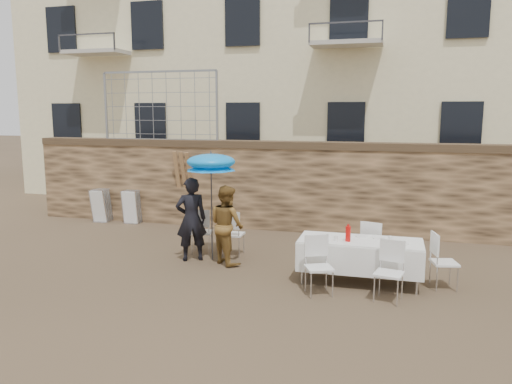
% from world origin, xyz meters
% --- Properties ---
extents(ground, '(80.00, 80.00, 0.00)m').
position_xyz_m(ground, '(0.00, 0.00, 0.00)').
color(ground, brown).
rests_on(ground, ground).
extents(stone_wall, '(13.00, 0.50, 2.20)m').
position_xyz_m(stone_wall, '(0.00, 5.00, 1.10)').
color(stone_wall, brown).
rests_on(stone_wall, ground).
extents(chain_link_fence, '(3.20, 0.06, 1.80)m').
position_xyz_m(chain_link_fence, '(-3.00, 5.00, 3.10)').
color(chain_link_fence, gray).
rests_on(chain_link_fence, stone_wall).
extents(man_suit, '(0.74, 0.66, 1.69)m').
position_xyz_m(man_suit, '(-0.86, 1.88, 0.84)').
color(man_suit, black).
rests_on(man_suit, ground).
extents(woman_dress, '(0.96, 0.93, 1.56)m').
position_xyz_m(woman_dress, '(-0.11, 1.88, 0.78)').
color(woman_dress, '#A67532').
rests_on(woman_dress, ground).
extents(umbrella, '(1.00, 1.00, 2.05)m').
position_xyz_m(umbrella, '(-0.46, 1.98, 1.93)').
color(umbrella, '#3F3F44').
rests_on(umbrella, ground).
extents(couple_chair_left, '(0.57, 0.57, 0.96)m').
position_xyz_m(couple_chair_left, '(-0.86, 2.43, 0.48)').
color(couple_chair_left, white).
rests_on(couple_chair_left, ground).
extents(couple_chair_right, '(0.48, 0.48, 0.96)m').
position_xyz_m(couple_chair_right, '(-0.16, 2.43, 0.48)').
color(couple_chair_right, white).
rests_on(couple_chair_right, ground).
extents(banquet_table, '(2.10, 0.85, 0.78)m').
position_xyz_m(banquet_table, '(2.50, 1.39, 0.73)').
color(banquet_table, white).
rests_on(banquet_table, ground).
extents(soda_bottle, '(0.09, 0.09, 0.26)m').
position_xyz_m(soda_bottle, '(2.30, 1.24, 0.91)').
color(soda_bottle, red).
rests_on(soda_bottle, banquet_table).
extents(table_chair_front_left, '(0.64, 0.64, 0.96)m').
position_xyz_m(table_chair_front_left, '(1.90, 0.64, 0.48)').
color(table_chair_front_left, white).
rests_on(table_chair_front_left, ground).
extents(table_chair_front_right, '(0.57, 0.57, 0.96)m').
position_xyz_m(table_chair_front_right, '(3.00, 0.64, 0.48)').
color(table_chair_front_right, white).
rests_on(table_chair_front_right, ground).
extents(table_chair_back, '(0.59, 0.59, 0.96)m').
position_xyz_m(table_chair_back, '(2.70, 2.19, 0.48)').
color(table_chair_back, white).
rests_on(table_chair_back, ground).
extents(table_chair_side, '(0.58, 0.58, 0.96)m').
position_xyz_m(table_chair_side, '(3.90, 1.49, 0.48)').
color(table_chair_side, white).
rests_on(table_chair_side, ground).
extents(chair_stack_left, '(0.46, 0.47, 0.92)m').
position_xyz_m(chair_stack_left, '(-4.60, 4.69, 0.46)').
color(chair_stack_left, white).
rests_on(chair_stack_left, ground).
extents(chair_stack_right, '(0.46, 0.40, 0.92)m').
position_xyz_m(chair_stack_right, '(-3.70, 4.69, 0.46)').
color(chair_stack_right, white).
rests_on(chair_stack_right, ground).
extents(wood_planks, '(0.70, 0.20, 2.00)m').
position_xyz_m(wood_planks, '(-2.10, 4.76, 1.00)').
color(wood_planks, '#A37749').
rests_on(wood_planks, ground).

